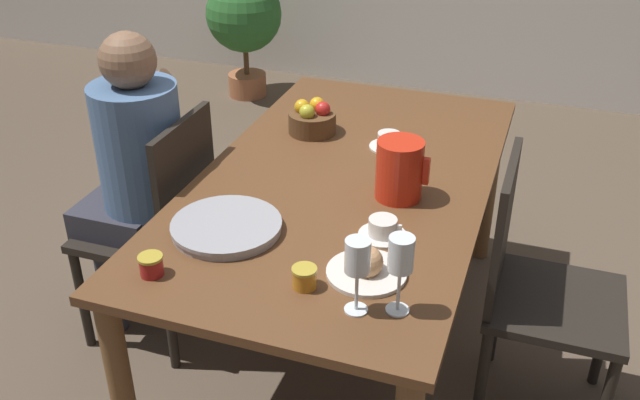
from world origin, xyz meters
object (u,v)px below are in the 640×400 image
(red_pitcher, at_px, (399,169))
(bread_plate, at_px, (367,267))
(chair_person_side, at_px, (160,224))
(fruit_bowl, at_px, (312,119))
(wine_glass_juice, at_px, (358,260))
(jam_jar_amber, at_px, (151,264))
(chair_opposite, at_px, (535,287))
(person_seated, at_px, (134,165))
(jam_jar_red, at_px, (304,276))
(potted_plant, at_px, (244,19))
(teacup_across, at_px, (389,142))
(wine_glass_water, at_px, (401,257))
(teacup_near_person, at_px, (383,229))
(serving_tray, at_px, (226,227))

(red_pitcher, bearing_deg, bread_plate, -87.15)
(red_pitcher, relative_size, bread_plate, 0.89)
(chair_person_side, bearing_deg, fruit_bowl, -44.89)
(wine_glass_juice, distance_m, jam_jar_amber, 0.57)
(wine_glass_juice, bearing_deg, chair_opposite, 54.43)
(person_seated, height_order, jam_jar_red, person_seated)
(person_seated, bearing_deg, potted_plant, 15.74)
(potted_plant, bearing_deg, red_pitcher, -55.40)
(chair_opposite, distance_m, fruit_bowl, 1.01)
(teacup_across, bearing_deg, jam_jar_red, -89.89)
(wine_glass_water, xyz_separation_m, potted_plant, (-1.76, 2.91, -0.36))
(person_seated, bearing_deg, wine_glass_juice, -119.35)
(wine_glass_juice, xyz_separation_m, teacup_across, (-0.16, 0.94, -0.13))
(chair_opposite, xyz_separation_m, jam_jar_red, (-0.58, -0.54, 0.28))
(red_pitcher, height_order, fruit_bowl, red_pitcher)
(jam_jar_amber, bearing_deg, jam_jar_red, 11.58)
(chair_person_side, height_order, person_seated, person_seated)
(teacup_across, bearing_deg, red_pitcher, -71.01)
(chair_opposite, xyz_separation_m, person_seated, (-1.41, -0.04, 0.22))
(jam_jar_amber, bearing_deg, teacup_across, 67.44)
(fruit_bowl, bearing_deg, person_seated, -141.25)
(teacup_across, relative_size, bread_plate, 0.65)
(chair_person_side, relative_size, wine_glass_water, 4.22)
(chair_person_side, distance_m, teacup_near_person, 0.93)
(person_seated, relative_size, teacup_across, 8.42)
(chair_person_side, height_order, fruit_bowl, chair_person_side)
(wine_glass_juice, bearing_deg, red_pitcher, 93.78)
(chair_person_side, relative_size, potted_plant, 1.11)
(serving_tray, bearing_deg, person_seated, 147.91)
(person_seated, bearing_deg, bread_plate, -112.42)
(chair_opposite, relative_size, wine_glass_water, 4.22)
(serving_tray, xyz_separation_m, jam_jar_red, (0.31, -0.18, 0.02))
(chair_opposite, bearing_deg, wine_glass_juice, -35.57)
(red_pitcher, xyz_separation_m, potted_plant, (-1.62, 2.35, -0.30))
(chair_person_side, bearing_deg, wine_glass_juice, -120.84)
(teacup_across, bearing_deg, person_seated, -155.33)
(red_pitcher, relative_size, teacup_across, 1.37)
(chair_person_side, xyz_separation_m, bread_plate, (0.88, -0.38, 0.27))
(person_seated, height_order, bread_plate, person_seated)
(bread_plate, distance_m, jam_jar_amber, 0.57)
(red_pitcher, relative_size, fruit_bowl, 1.08)
(serving_tray, xyz_separation_m, fruit_bowl, (0.00, 0.74, 0.04))
(chair_opposite, xyz_separation_m, teacup_near_person, (-0.45, -0.24, 0.27))
(teacup_near_person, height_order, jam_jar_red, jam_jar_red)
(chair_opposite, height_order, person_seated, person_seated)
(wine_glass_water, relative_size, teacup_near_person, 1.53)
(teacup_near_person, height_order, serving_tray, teacup_near_person)
(bread_plate, bearing_deg, jam_jar_red, -142.51)
(red_pitcher, bearing_deg, chair_person_side, -176.18)
(chair_opposite, bearing_deg, fruit_bowl, -113.21)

